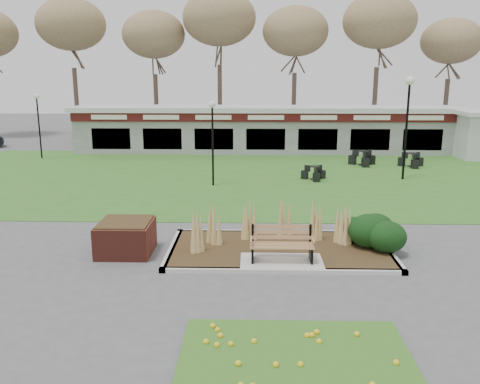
{
  "coord_description": "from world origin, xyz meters",
  "views": [
    {
      "loc": [
        -0.79,
        -12.68,
        5.08
      ],
      "look_at": [
        -1.16,
        2.0,
        1.58
      ],
      "focal_mm": 38.0,
      "sensor_mm": 36.0,
      "label": 1
    }
  ],
  "objects_px": {
    "food_pavilion": "(265,129)",
    "bistro_set_c": "(412,162)",
    "bistro_set_b": "(314,175)",
    "car_silver": "(104,132)",
    "park_bench": "(282,243)",
    "bistro_set_d": "(363,160)",
    "lamp_post_far_right": "(408,105)",
    "brick_planter": "(126,237)",
    "lamp_post_mid_right": "(212,124)",
    "lamp_post_far_left": "(38,112)"
  },
  "relations": [
    {
      "from": "lamp_post_far_right",
      "to": "bistro_set_b",
      "type": "relative_size",
      "value": 3.98
    },
    {
      "from": "lamp_post_far_right",
      "to": "park_bench",
      "type": "bearing_deg",
      "value": -119.92
    },
    {
      "from": "lamp_post_far_right",
      "to": "bistro_set_b",
      "type": "bearing_deg",
      "value": -177.14
    },
    {
      "from": "brick_planter",
      "to": "lamp_post_far_right",
      "type": "bearing_deg",
      "value": 43.93
    },
    {
      "from": "lamp_post_far_right",
      "to": "bistro_set_c",
      "type": "relative_size",
      "value": 3.45
    },
    {
      "from": "bistro_set_b",
      "to": "bistro_set_d",
      "type": "relative_size",
      "value": 0.8
    },
    {
      "from": "lamp_post_far_right",
      "to": "bistro_set_d",
      "type": "distance_m",
      "value": 5.06
    },
    {
      "from": "lamp_post_far_left",
      "to": "bistro_set_c",
      "type": "distance_m",
      "value": 21.54
    },
    {
      "from": "bistro_set_b",
      "to": "bistro_set_d",
      "type": "height_order",
      "value": "bistro_set_d"
    },
    {
      "from": "park_bench",
      "to": "bistro_set_d",
      "type": "xyz_separation_m",
      "value": [
        5.3,
        14.9,
        -0.3
      ]
    },
    {
      "from": "park_bench",
      "to": "bistro_set_d",
      "type": "relative_size",
      "value": 1.12
    },
    {
      "from": "lamp_post_far_left",
      "to": "park_bench",
      "type": "bearing_deg",
      "value": -51.33
    },
    {
      "from": "brick_planter",
      "to": "bistro_set_b",
      "type": "relative_size",
      "value": 1.23
    },
    {
      "from": "lamp_post_far_right",
      "to": "brick_planter",
      "type": "bearing_deg",
      "value": -136.07
    },
    {
      "from": "lamp_post_mid_right",
      "to": "lamp_post_far_left",
      "type": "height_order",
      "value": "same"
    },
    {
      "from": "bistro_set_b",
      "to": "car_silver",
      "type": "xyz_separation_m",
      "value": [
        -13.81,
        12.79,
        0.51
      ]
    },
    {
      "from": "park_bench",
      "to": "bistro_set_d",
      "type": "height_order",
      "value": "park_bench"
    },
    {
      "from": "bistro_set_c",
      "to": "park_bench",
      "type": "bearing_deg",
      "value": -118.48
    },
    {
      "from": "bistro_set_b",
      "to": "lamp_post_far_left",
      "type": "bearing_deg",
      "value": 159.66
    },
    {
      "from": "brick_planter",
      "to": "bistro_set_c",
      "type": "relative_size",
      "value": 1.06
    },
    {
      "from": "food_pavilion",
      "to": "bistro_set_b",
      "type": "bearing_deg",
      "value": -76.1
    },
    {
      "from": "brick_planter",
      "to": "food_pavilion",
      "type": "bearing_deg",
      "value": 76.94
    },
    {
      "from": "park_bench",
      "to": "lamp_post_far_left",
      "type": "xyz_separation_m",
      "value": [
        -13.41,
        16.75,
        2.2
      ]
    },
    {
      "from": "lamp_post_far_left",
      "to": "lamp_post_far_right",
      "type": "bearing_deg",
      "value": -15.64
    },
    {
      "from": "bistro_set_b",
      "to": "bistro_set_c",
      "type": "bearing_deg",
      "value": 31.65
    },
    {
      "from": "park_bench",
      "to": "bistro_set_b",
      "type": "relative_size",
      "value": 1.39
    },
    {
      "from": "food_pavilion",
      "to": "lamp_post_far_right",
      "type": "relative_size",
      "value": 5.06
    },
    {
      "from": "brick_planter",
      "to": "food_pavilion",
      "type": "distance_m",
      "value": 19.49
    },
    {
      "from": "food_pavilion",
      "to": "bistro_set_c",
      "type": "distance_m",
      "value": 9.51
    },
    {
      "from": "lamp_post_mid_right",
      "to": "bistro_set_b",
      "type": "xyz_separation_m",
      "value": [
        4.75,
        1.36,
        -2.55
      ]
    },
    {
      "from": "food_pavilion",
      "to": "bistro_set_d",
      "type": "relative_size",
      "value": 16.14
    },
    {
      "from": "lamp_post_far_left",
      "to": "car_silver",
      "type": "distance_m",
      "value": 7.52
    },
    {
      "from": "brick_planter",
      "to": "lamp_post_far_left",
      "type": "bearing_deg",
      "value": 119.38
    },
    {
      "from": "lamp_post_far_left",
      "to": "car_silver",
      "type": "relative_size",
      "value": 0.87
    },
    {
      "from": "brick_planter",
      "to": "bistro_set_b",
      "type": "distance_m",
      "value": 12.16
    },
    {
      "from": "food_pavilion",
      "to": "bistro_set_d",
      "type": "distance_m",
      "value": 7.25
    },
    {
      "from": "bistro_set_b",
      "to": "lamp_post_far_right",
      "type": "bearing_deg",
      "value": 2.86
    },
    {
      "from": "lamp_post_far_left",
      "to": "bistro_set_b",
      "type": "distance_m",
      "value": 16.8
    },
    {
      "from": "lamp_post_mid_right",
      "to": "car_silver",
      "type": "relative_size",
      "value": 0.87
    },
    {
      "from": "bistro_set_c",
      "to": "car_silver",
      "type": "xyz_separation_m",
      "value": [
        -19.51,
        9.28,
        0.48
      ]
    },
    {
      "from": "bistro_set_c",
      "to": "car_silver",
      "type": "bearing_deg",
      "value": 154.57
    },
    {
      "from": "food_pavilion",
      "to": "car_silver",
      "type": "bearing_deg",
      "value": 160.8
    },
    {
      "from": "park_bench",
      "to": "car_silver",
      "type": "bearing_deg",
      "value": 116.1
    },
    {
      "from": "brick_planter",
      "to": "lamp_post_mid_right",
      "type": "distance_m",
      "value": 9.35
    },
    {
      "from": "food_pavilion",
      "to": "lamp_post_far_right",
      "type": "xyz_separation_m",
      "value": [
        6.44,
        -8.52,
        2.07
      ]
    },
    {
      "from": "brick_planter",
      "to": "lamp_post_mid_right",
      "type": "xyz_separation_m",
      "value": [
        1.81,
        8.87,
        2.31
      ]
    },
    {
      "from": "lamp_post_mid_right",
      "to": "lamp_post_far_right",
      "type": "bearing_deg",
      "value": 9.86
    },
    {
      "from": "brick_planter",
      "to": "bistro_set_c",
      "type": "bearing_deg",
      "value": 48.26
    },
    {
      "from": "food_pavilion",
      "to": "bistro_set_d",
      "type": "xyz_separation_m",
      "value": [
        5.3,
        -4.81,
        -1.19
      ]
    },
    {
      "from": "brick_planter",
      "to": "bistro_set_c",
      "type": "distance_m",
      "value": 18.42
    }
  ]
}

